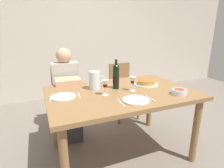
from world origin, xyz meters
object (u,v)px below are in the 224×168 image
at_px(salad_bowl, 179,91).
at_px(chair_right, 122,87).
at_px(dinner_plate_right_setting, 63,97).
at_px(chair_left, 66,94).
at_px(diner_left, 67,91).
at_px(wine_glass_left_diner, 105,84).
at_px(baked_tart, 146,82).
at_px(wine_bottle, 116,76).
at_px(dining_table, 121,99).
at_px(wine_glass_right_diner, 133,81).
at_px(dinner_plate_left_setting, 136,100).
at_px(water_pitcher, 95,81).

bearing_deg(salad_bowl, chair_right, 91.86).
distance_m(dinner_plate_right_setting, chair_left, 0.91).
bearing_deg(diner_left, salad_bowl, 137.19).
bearing_deg(wine_glass_left_diner, salad_bowl, -21.00).
bearing_deg(baked_tart, wine_bottle, 178.98).
distance_m(dining_table, salad_bowl, 0.60).
bearing_deg(diner_left, wine_glass_right_diner, 132.23).
bearing_deg(dining_table, dinner_plate_left_setting, -88.79).
relative_size(wine_glass_left_diner, wine_glass_right_diner, 1.01).
xyz_separation_m(water_pitcher, chair_left, (-0.21, 0.74, -0.35)).
xyz_separation_m(water_pitcher, wine_glass_left_diner, (0.04, -0.22, 0.02)).
height_order(dining_table, wine_bottle, wine_bottle).
distance_m(salad_bowl, chair_left, 1.56).
relative_size(wine_glass_right_diner, diner_left, 0.13).
distance_m(dining_table, water_pitcher, 0.34).
bearing_deg(salad_bowl, diner_left, 133.81).
bearing_deg(water_pitcher, wine_bottle, -16.17).
relative_size(salad_bowl, chair_right, 0.17).
height_order(dinner_plate_right_setting, diner_left, diner_left).
bearing_deg(dinner_plate_right_setting, baked_tart, 3.18).
height_order(water_pitcher, baked_tart, water_pitcher).
distance_m(salad_bowl, wine_glass_right_diner, 0.47).
relative_size(wine_glass_right_diner, chair_right, 0.18).
xyz_separation_m(dinner_plate_right_setting, diner_left, (0.13, 0.62, -0.15)).
bearing_deg(diner_left, dinner_plate_left_setting, 118.94).
relative_size(dining_table, water_pitcher, 7.68).
bearing_deg(diner_left, baked_tart, 148.85).
relative_size(dining_table, diner_left, 1.29).
relative_size(wine_glass_left_diner, diner_left, 0.13).
height_order(water_pitcher, salad_bowl, water_pitcher).
relative_size(water_pitcher, wine_glass_right_diner, 1.28).
xyz_separation_m(baked_tart, chair_left, (-0.82, 0.81, -0.29)).
distance_m(wine_glass_right_diner, chair_right, 1.06).
distance_m(wine_bottle, dinner_plate_left_setting, 0.43).
xyz_separation_m(salad_bowl, wine_glass_right_diner, (-0.37, 0.28, 0.08)).
relative_size(baked_tart, chair_right, 0.32).
height_order(wine_bottle, baked_tart, wine_bottle).
height_order(wine_glass_right_diner, dinner_plate_right_setting, wine_glass_right_diner).
height_order(wine_glass_left_diner, chair_left, wine_glass_left_diner).
bearing_deg(wine_bottle, chair_left, 118.49).
bearing_deg(wine_bottle, dinner_plate_right_setting, -174.04).
xyz_separation_m(salad_bowl, chair_right, (-0.04, 1.21, -0.29)).
height_order(salad_bowl, wine_glass_right_diner, wine_glass_right_diner).
bearing_deg(wine_glass_right_diner, salad_bowl, -36.46).
height_order(dinner_plate_right_setting, chair_left, chair_left).
height_order(water_pitcher, wine_glass_left_diner, water_pitcher).
xyz_separation_m(dining_table, salad_bowl, (0.49, -0.32, 0.12)).
xyz_separation_m(dining_table, dinner_plate_left_setting, (0.01, -0.30, 0.10)).
bearing_deg(dinner_plate_right_setting, wine_bottle, 5.96).
xyz_separation_m(baked_tart, chair_right, (0.08, 0.79, -0.29)).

